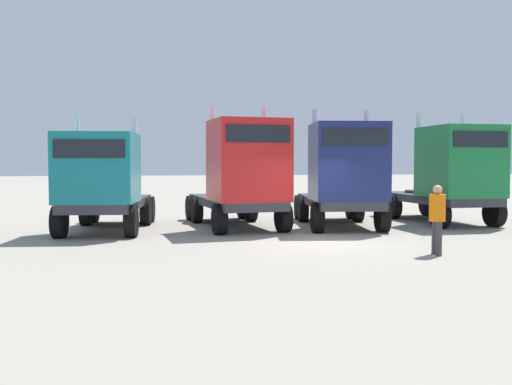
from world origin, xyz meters
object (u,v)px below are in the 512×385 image
semi_truck_green (451,174)px  semi_truck_red (243,174)px  semi_truck_navy (344,175)px  visitor_in_hivis (437,214)px  semi_truck_teal (102,182)px

semi_truck_green → semi_truck_red: bearing=-89.8°
semi_truck_navy → semi_truck_red: bearing=-88.3°
semi_truck_navy → semi_truck_green: semi_truck_navy is taller
semi_truck_red → semi_truck_green: 8.02m
semi_truck_green → visitor_in_hivis: (-4.25, -6.50, -0.90)m
semi_truck_red → visitor_in_hivis: (3.77, -6.41, -0.91)m
semi_truck_green → visitor_in_hivis: size_ratio=3.43×
semi_truck_green → semi_truck_teal: bearing=-90.0°
semi_truck_teal → visitor_in_hivis: semi_truck_teal is taller
semi_truck_red → semi_truck_navy: (3.53, -0.45, -0.04)m
semi_truck_red → visitor_in_hivis: 7.49m
semi_truck_teal → semi_truck_navy: bearing=95.1°
semi_truck_navy → visitor_in_hivis: size_ratio=3.53×
semi_truck_teal → semi_truck_red: 4.73m
visitor_in_hivis → semi_truck_navy: bearing=102.5°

